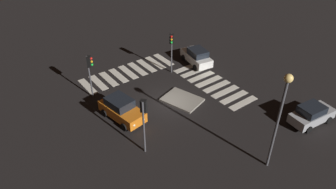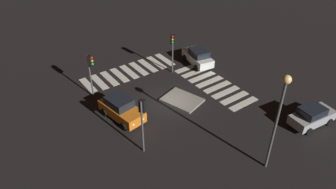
% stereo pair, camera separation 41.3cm
% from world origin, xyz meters
% --- Properties ---
extents(ground_plane, '(80.00, 80.00, 0.00)m').
position_xyz_m(ground_plane, '(0.00, 0.00, 0.00)').
color(ground_plane, black).
extents(traffic_island, '(3.96, 3.41, 0.18)m').
position_xyz_m(traffic_island, '(-0.39, -1.32, 0.09)').
color(traffic_island, gray).
rests_on(traffic_island, ground).
extents(car_orange, '(4.50, 2.54, 1.88)m').
position_xyz_m(car_orange, '(0.68, 4.34, 0.92)').
color(car_orange, orange).
rests_on(car_orange, ground).
extents(car_white, '(4.31, 2.48, 1.79)m').
position_xyz_m(car_white, '(4.13, -6.96, 0.88)').
color(car_white, silver).
rests_on(car_white, ground).
extents(car_silver, '(2.21, 4.09, 1.72)m').
position_xyz_m(car_silver, '(-9.19, -7.87, 0.84)').
color(car_silver, '#9EA0A5').
rests_on(car_silver, ground).
extents(traffic_light_east, '(0.53, 0.54, 4.35)m').
position_xyz_m(traffic_light_east, '(4.19, -3.56, 3.30)').
color(traffic_light_east, '#47474C').
rests_on(traffic_light_east, ground).
extents(traffic_light_west, '(0.54, 0.53, 4.54)m').
position_xyz_m(traffic_light_west, '(-3.73, 4.87, 3.44)').
color(traffic_light_west, '#47474C').
rests_on(traffic_light_west, ground).
extents(traffic_light_north, '(0.54, 0.54, 4.25)m').
position_xyz_m(traffic_light_north, '(4.89, 4.87, 3.22)').
color(traffic_light_north, '#47474C').
rests_on(traffic_light_north, ground).
extents(street_lamp, '(0.56, 0.56, 7.50)m').
position_xyz_m(street_lamp, '(-10.15, -1.20, 5.13)').
color(street_lamp, '#47474C').
rests_on(street_lamp, ground).
extents(crosswalk_near, '(8.75, 3.20, 0.02)m').
position_xyz_m(crosswalk_near, '(0.00, -5.53, 0.01)').
color(crosswalk_near, silver).
rests_on(crosswalk_near, ground).
extents(crosswalk_side, '(3.20, 9.90, 0.02)m').
position_xyz_m(crosswalk_side, '(7.01, 0.00, 0.01)').
color(crosswalk_side, silver).
rests_on(crosswalk_side, ground).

